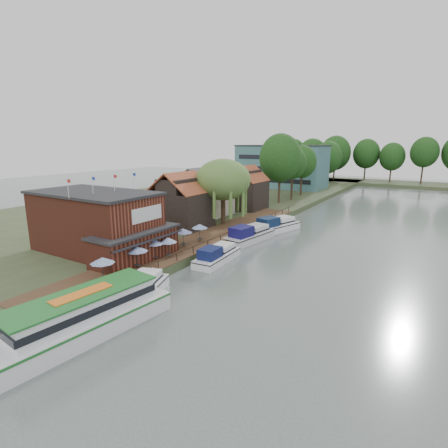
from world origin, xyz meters
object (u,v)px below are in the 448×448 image
Objects in this scene: umbrella_0 at (103,270)px; umbrella_2 at (155,250)px; cottage_a at (181,200)px; pub at (107,223)px; umbrella_3 at (168,248)px; umbrella_1 at (137,257)px; cruiser_1 at (217,253)px; willow at (223,192)px; tour_boat at (74,318)px; cottage_b at (203,191)px; umbrella_5 at (200,233)px; cruiser_2 at (249,233)px; cruiser_0 at (138,288)px; cottage_c at (246,188)px; swan at (129,321)px; cruiser_3 at (276,223)px; umbrella_4 at (183,238)px; hotel_block at (281,166)px.

umbrella_0 is 7.18m from umbrella_2.
umbrella_0 is (7.71, -21.27, -2.96)m from cottage_a.
pub reaches higher than umbrella_3.
umbrella_1 reaches higher than cruiser_1.
cottage_a is 0.82× the size of willow.
tour_boat is at bearing -74.71° from umbrella_3.
cottage_b is 4.04× the size of umbrella_1.
umbrella_5 is at bearing 97.09° from umbrella_3.
umbrella_5 is 0.26× the size of cruiser_1.
umbrella_1 is 0.23× the size of cruiser_2.
umbrella_5 reaches higher than tour_boat.
cruiser_1 is at bearing 71.77° from umbrella_0.
umbrella_3 reaches higher than cruiser_0.
umbrella_0 reaches higher than cruiser_0.
umbrella_2 is (6.52, -33.09, -2.96)m from cottage_c.
cottage_b is 38.61m from swan.
willow is (3.50, 20.00, 1.56)m from pub.
cruiser_1 is 0.87× the size of cruiser_3.
cottage_a reaches higher than umbrella_4.
cruiser_3 is at bearing 96.38° from tour_boat.
umbrella_5 reaches higher than cruiser_3.
cottage_a reaches higher than umbrella_1.
cottage_c is 0.82× the size of willow.
cottage_c is 20.48m from cruiser_2.
umbrella_1 is 4.32m from umbrella_3.
umbrella_2 and umbrella_3 have the same top height.
umbrella_1 is at bearing 118.99° from tour_boat.
pub is 45.45× the size of swan.
umbrella_2 and umbrella_4 have the same top height.
pub is 9.20m from umbrella_4.
umbrella_2 is at bearing 94.86° from umbrella_1.
cottage_c is 36.76m from umbrella_1.
hotel_block is 74.65m from umbrella_1.
cottage_a is 15.17m from cruiser_1.
hotel_block reaches higher than umbrella_3.
cottage_c is 3.58× the size of umbrella_2.
swan is (2.10, -15.93, -0.85)m from cruiser_1.
cruiser_0 is 4.30m from swan.
umbrella_4 is at bearing -89.39° from cruiser_3.
cottage_c is 19.32× the size of swan.
umbrella_5 is at bearing -74.55° from willow.
cruiser_0 is at bearing -76.36° from hotel_block.
cruiser_3 is (11.93, 9.13, -4.00)m from cottage_a.
pub reaches higher than umbrella_4.
umbrella_4 reaches higher than cruiser_2.
umbrella_3 is at bearing 60.71° from umbrella_2.
cottage_c reaches higher than umbrella_1.
tour_boat is at bearing -76.30° from cottage_c.
umbrella_1 is 18.94m from cruiser_2.
umbrella_3 is at bearing -77.46° from hotel_block.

